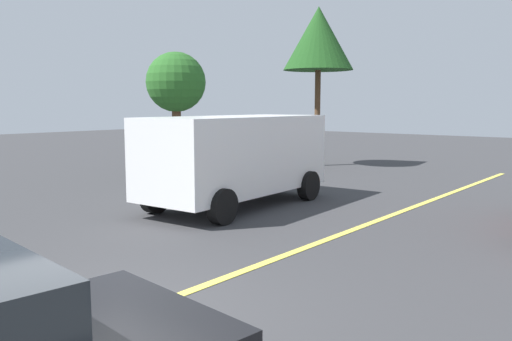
% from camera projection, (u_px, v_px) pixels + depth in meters
% --- Properties ---
extents(ground_plane, '(80.00, 80.00, 0.00)m').
position_uv_depth(ground_plane, '(95.00, 327.00, 5.83)').
color(ground_plane, '#38383A').
extents(lane_marking_centre, '(28.00, 0.16, 0.01)m').
position_uv_depth(lane_marking_centre, '(262.00, 264.00, 8.14)').
color(lane_marking_centre, '#E0D14C').
extents(white_van, '(5.30, 2.50, 2.20)m').
position_uv_depth(white_van, '(237.00, 155.00, 12.73)').
color(white_van, white).
rests_on(white_van, ground_plane).
extents(tree_left_verge, '(2.80, 2.80, 6.36)m').
position_uv_depth(tree_left_verge, '(318.00, 39.00, 20.83)').
color(tree_left_verge, '#513823').
rests_on(tree_left_verge, ground_plane).
extents(tree_centre_verge, '(2.05, 2.05, 4.28)m').
position_uv_depth(tree_centre_verge, '(176.00, 84.00, 17.92)').
color(tree_centre_verge, '#513823').
rests_on(tree_centre_verge, ground_plane).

